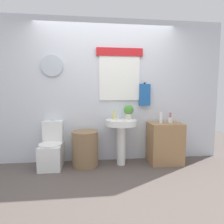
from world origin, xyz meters
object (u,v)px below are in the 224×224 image
at_px(toilet, 52,149).
at_px(wooden_cabinet, 165,143).
at_px(lotion_bottle, 161,118).
at_px(laundry_hamper, 85,149).
at_px(potted_plant, 129,111).
at_px(pedestal_sink, 121,131).
at_px(soap_bottle, 114,115).
at_px(toothbrush_cup, 170,120).

distance_m(toilet, wooden_cabinet, 2.00).
distance_m(toilet, lotion_bottle, 1.97).
bearing_deg(wooden_cabinet, toilet, 178.94).
distance_m(laundry_hamper, potted_plant, 1.00).
xyz_separation_m(laundry_hamper, potted_plant, (0.77, 0.06, 0.64)).
distance_m(pedestal_sink, soap_bottle, 0.30).
xyz_separation_m(soap_bottle, toothbrush_cup, (1.02, -0.03, -0.09)).
xyz_separation_m(pedestal_sink, toothbrush_cup, (0.90, 0.02, 0.18)).
height_order(soap_bottle, lotion_bottle, soap_bottle).
bearing_deg(wooden_cabinet, pedestal_sink, 180.00).
relative_size(laundry_hamper, lotion_bottle, 3.06).
xyz_separation_m(soap_bottle, lotion_bottle, (0.82, -0.09, -0.04)).
relative_size(toilet, pedestal_sink, 0.99).
relative_size(soap_bottle, lotion_bottle, 0.73).
bearing_deg(pedestal_sink, potted_plant, 23.20).
relative_size(lotion_bottle, toothbrush_cup, 1.08).
distance_m(laundry_hamper, pedestal_sink, 0.70).
relative_size(toilet, wooden_cabinet, 1.09).
height_order(wooden_cabinet, toothbrush_cup, toothbrush_cup).
relative_size(soap_bottle, potted_plant, 0.57).
distance_m(laundry_hamper, wooden_cabinet, 1.43).
distance_m(wooden_cabinet, potted_plant, 0.88).
relative_size(wooden_cabinet, soap_bottle, 5.01).
height_order(pedestal_sink, toothbrush_cup, toothbrush_cup).
height_order(toilet, potted_plant, potted_plant).
bearing_deg(toothbrush_cup, pedestal_sink, -178.73).
bearing_deg(wooden_cabinet, soap_bottle, 176.89).
bearing_deg(potted_plant, pedestal_sink, -156.80).
bearing_deg(laundry_hamper, wooden_cabinet, 0.00).
distance_m(soap_bottle, toothbrush_cup, 1.02).
distance_m(lotion_bottle, toothbrush_cup, 0.21).
distance_m(pedestal_sink, lotion_bottle, 0.74).
xyz_separation_m(wooden_cabinet, soap_bottle, (-0.92, 0.05, 0.51)).
bearing_deg(toothbrush_cup, laundry_hamper, -179.25).
distance_m(laundry_hamper, lotion_bottle, 1.43).
relative_size(pedestal_sink, soap_bottle, 5.50).
height_order(laundry_hamper, toothbrush_cup, toothbrush_cup).
distance_m(potted_plant, toothbrush_cup, 0.78).
xyz_separation_m(toilet, lotion_bottle, (1.90, -0.08, 0.53)).
bearing_deg(toilet, soap_bottle, 0.70).
bearing_deg(lotion_bottle, toothbrush_cup, 16.70).
bearing_deg(toilet, laundry_hamper, -3.73).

